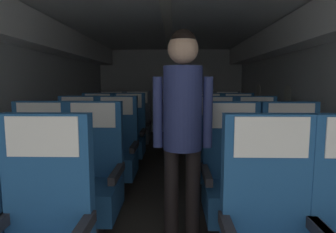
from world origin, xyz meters
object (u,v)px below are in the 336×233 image
Objects in this scene: seat_c_left_window at (77,153)px; seat_d_left_window at (97,137)px; seat_c_right_window at (216,154)px; flight_attendant at (183,117)px; seat_c_right_aisle at (257,154)px; seat_b_left_window at (37,181)px; seat_d_right_window at (207,138)px; seat_d_right_aisle at (239,138)px; seat_b_right_aisle at (293,184)px; seat_c_left_aisle at (116,153)px; seat_b_left_aisle at (92,181)px; seat_b_right_window at (233,183)px; seat_e_left_aisle at (137,128)px; seat_d_left_aisle at (129,138)px; seat_e_right_aisle at (227,128)px; seat_e_right_window at (202,128)px; seat_e_left_window at (111,128)px.

seat_c_left_window is 0.88m from seat_d_left_window.
seat_c_right_window is 1.22m from flight_attendant.
seat_c_left_window is 2.00m from seat_c_right_aisle.
seat_d_right_window is (1.56, 1.79, 0.00)m from seat_b_left_window.
seat_d_right_aisle and seat_d_right_window have the same top height.
seat_c_right_aisle is (-0.01, 0.92, 0.00)m from seat_b_right_aisle.
seat_c_left_aisle is at bearing -179.96° from seat_c_right_aisle.
seat_b_left_aisle is 0.90m from flight_attendant.
seat_b_right_window and seat_e_left_aisle have the same top height.
flight_attendant is (1.16, -1.91, 0.53)m from seat_d_left_window.
seat_d_left_window is 1.00× the size of seat_d_left_aisle.
seat_b_right_aisle is 2.21m from seat_c_left_window.
seat_c_right_aisle is at bearing 29.99° from seat_b_left_aisle.
seat_b_right_aisle is at bearing -59.73° from seat_e_left_aisle.
seat_c_right_aisle is at bearing -63.13° from seat_d_right_window.
seat_c_right_aisle is (2.00, -0.00, 0.00)m from seat_c_left_window.
seat_b_right_window is at bearing -90.15° from seat_d_right_window.
seat_e_left_aisle is 1.00× the size of seat_e_right_aisle.
seat_b_right_aisle and seat_e_right_aisle have the same top height.
seat_c_left_window is 1.00× the size of seat_d_left_window.
seat_c_right_aisle and seat_e_right_window have the same top height.
seat_c_left_window is at bearing 179.60° from seat_c_left_aisle.
flight_attendant is (0.71, -1.91, 0.53)m from seat_d_left_aisle.
seat_b_right_aisle is 1.00× the size of seat_e_left_window.
flight_attendant reaches higher than seat_e_right_aisle.
seat_c_left_window and seat_c_left_aisle have the same top height.
seat_c_right_window is 1.00× the size of seat_d_right_window.
seat_d_right_window is at bearing -29.33° from seat_e_left_window.
seat_b_right_window is 1.02m from seat_c_right_aisle.
seat_b_left_window and seat_d_right_aisle have the same top height.
flight_attendant is (-0.40, -1.92, 0.53)m from seat_d_right_window.
seat_b_right_window and seat_d_left_window have the same top height.
seat_c_left_window is at bearing -103.99° from seat_e_left_aisle.
seat_d_left_aisle and seat_d_right_aisle have the same top height.
seat_d_right_aisle is (-0.02, 1.79, 0.00)m from seat_b_right_aisle.
seat_b_right_aisle is at bearing -89.78° from seat_e_right_aisle.
seat_b_left_aisle is 2.11m from seat_d_right_window.
seat_c_right_window and seat_d_left_aisle have the same top height.
seat_e_right_window is at bearing 89.45° from seat_d_right_window.
seat_b_left_window is 3.34m from seat_e_right_aisle.
seat_d_left_aisle and seat_e_right_aisle have the same top height.
seat_b_left_aisle is at bearing -0.41° from seat_b_left_window.
seat_d_right_aisle is at bearing 29.40° from seat_c_left_aisle.
seat_d_right_window is 1.42m from seat_e_left_aisle.
seat_d_right_window is at bearing 89.85° from seat_b_right_window.
seat_c_left_window and seat_c_right_window have the same top height.
seat_d_left_aisle and seat_e_left_aisle have the same top height.
seat_e_right_aisle is at bearing 23.83° from seat_d_left_window.
seat_c_left_aisle is 2.36m from seat_e_right_aisle.
seat_b_left_aisle and seat_c_left_window have the same top height.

